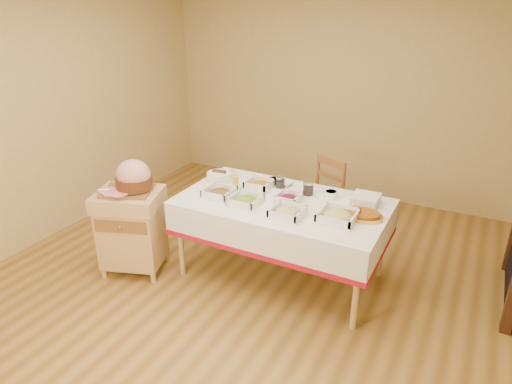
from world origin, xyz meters
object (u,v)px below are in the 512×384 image
dining_table (282,217)px  bread_basket (219,177)px  ham_on_board (133,179)px  dining_chair (320,201)px  butcher_cart (132,227)px  preserve_jar_left (280,182)px  preserve_jar_right (308,189)px  plate_stack (365,200)px  brass_platter (362,215)px  mustard_bottle (236,182)px

dining_table → bread_basket: 0.78m
ham_on_board → dining_chair: bearing=44.7°
dining_chair → ham_on_board: 1.89m
butcher_cart → bread_basket: (0.53, 0.70, 0.35)m
ham_on_board → preserve_jar_left: ham_on_board is taller
dining_chair → preserve_jar_left: bearing=-115.0°
preserve_jar_right → bread_basket: bearing=-174.1°
plate_stack → brass_platter: size_ratio=0.65×
butcher_cart → preserve_jar_right: bearing=29.3°
bread_basket → plate_stack: size_ratio=1.06×
butcher_cart → mustard_bottle: 1.05m
preserve_jar_left → mustard_bottle: size_ratio=0.67×
butcher_cart → bread_basket: size_ratio=3.35×
butcher_cart → dining_chair: size_ratio=0.89×
dining_table → preserve_jar_left: bearing=118.3°
dining_table → bread_basket: bearing=168.8°
preserve_jar_left → dining_table: bearing=-61.7°
preserve_jar_left → mustard_bottle: bearing=-145.8°
bread_basket → butcher_cart: bearing=-126.9°
dining_table → preserve_jar_right: preserve_jar_right is taller
mustard_bottle → dining_table: bearing=-4.4°
dining_table → ham_on_board: 1.37m
mustard_bottle → bread_basket: bearing=156.0°
butcher_cart → preserve_jar_right: 1.66m
brass_platter → butcher_cart: bearing=-163.9°
butcher_cart → preserve_jar_left: preserve_jar_left is taller
butcher_cart → mustard_bottle: mustard_bottle is taller
dining_chair → preserve_jar_right: (0.06, -0.53, 0.35)m
brass_platter → dining_chair: bearing=129.2°
dining_table → preserve_jar_left: 0.38m
ham_on_board → brass_platter: bearing=15.5°
preserve_jar_left → preserve_jar_right: (0.29, -0.04, 0.01)m
preserve_jar_left → plate_stack: size_ratio=0.49×
dining_table → brass_platter: size_ratio=5.25×
dining_table → butcher_cart: size_ratio=2.27×
mustard_bottle → dining_chair: bearing=51.7°
dining_chair → bread_basket: bearing=-142.9°
dining_chair → preserve_jar_right: dining_chair is taller
ham_on_board → preserve_jar_right: size_ratio=3.53×
dining_table → ham_on_board: bearing=-156.9°
butcher_cart → ham_on_board: (0.05, 0.04, 0.47)m
preserve_jar_left → plate_stack: bearing=0.1°
ham_on_board → dining_table: bearing=23.1°
plate_stack → preserve_jar_right: bearing=-175.8°
preserve_jar_left → mustard_bottle: 0.42m
ham_on_board → plate_stack: (1.88, 0.80, -0.13)m
butcher_cart → preserve_jar_left: size_ratio=7.17×
dining_table → brass_platter: brass_platter is taller
bread_basket → plate_stack: bread_basket is taller
ham_on_board → preserve_jar_right: ham_on_board is taller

